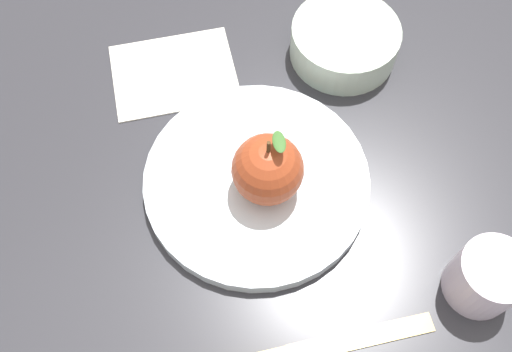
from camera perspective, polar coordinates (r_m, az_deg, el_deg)
ground_plane at (r=0.58m, az=0.79°, el=-2.70°), size 2.40×2.40×0.00m
dinner_plate at (r=0.58m, az=-0.00°, el=-0.46°), size 0.23×0.23×0.02m
apple at (r=0.54m, az=1.19°, el=0.66°), size 0.07×0.07×0.09m
side_bowl at (r=0.68m, az=9.00°, el=13.53°), size 0.13×0.13×0.04m
cup at (r=0.56m, az=22.45°, el=-9.39°), size 0.06×0.06×0.06m
linen_napkin at (r=0.68m, az=-8.34°, el=10.36°), size 0.15×0.13×0.00m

